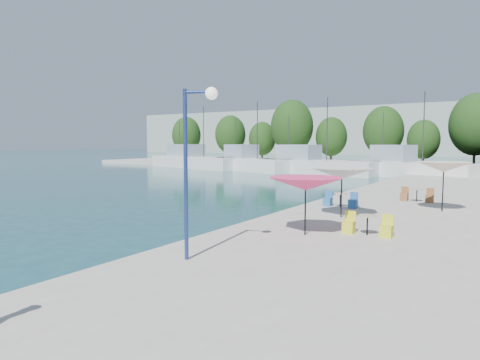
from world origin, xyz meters
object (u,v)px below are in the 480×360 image
Objects in this scene: trawler_03 at (312,165)px; umbrella_pink at (306,184)px; trawler_02 at (249,163)px; street_lamp at (196,142)px; trawler_04 at (407,168)px; umbrella_cream at (444,167)px; umbrella_white at (342,173)px; trawler_01 at (195,161)px.

umbrella_pink is (15.52, -37.88, 1.46)m from trawler_03.
trawler_02 reaches higher than umbrella_pink.
trawler_03 is at bearing 89.25° from street_lamp.
trawler_04 reaches higher than umbrella_cream.
umbrella_white is at bearing -62.73° from trawler_04.
trawler_01 is 57.64m from street_lamp.
street_lamp is (35.68, -45.17, 3.02)m from trawler_01.
trawler_01 is 6.66× the size of umbrella_white.
trawler_04 is 3.08× the size of street_lamp.
umbrella_pink is (3.67, -37.88, 1.46)m from trawler_04.
trawler_04 reaches higher than umbrella_pink.
street_lamp is at bearing -65.63° from trawler_04.
trawler_03 is 45.21m from street_lamp.
trawler_03 and trawler_04 have the same top height.
umbrella_cream is 0.51× the size of street_lamp.
trawler_03 reaches higher than umbrella_pink.
trawler_04 is 33.72m from umbrella_white.
trawler_01 reaches higher than street_lamp.
umbrella_pink is at bearing 56.12° from street_lamp.
street_lamp reaches higher than umbrella_white.
trawler_01 is at bearing 109.17° from street_lamp.
trawler_01 is 7.64× the size of umbrella_cream.
street_lamp reaches higher than umbrella_pink.
umbrella_pink is at bearing -112.79° from umbrella_cream.
umbrella_white is at bearing -55.24° from trawler_03.
trawler_01 reaches higher than umbrella_white.
umbrella_pink is at bearing -34.19° from trawler_02.
street_lamp is (2.37, -42.81, 3.02)m from trawler_04.
trawler_04 is 5.24× the size of umbrella_white.
trawler_03 is 34.97m from umbrella_cream.
umbrella_white is 5.71m from umbrella_cream.
umbrella_pink is at bearing -88.58° from umbrella_white.
umbrella_white is (3.56, -33.50, 1.58)m from trawler_04.
umbrella_white is 1.15× the size of umbrella_cream.
trawler_02 is 46.33m from umbrella_pink.
trawler_03 reaches higher than umbrella_white.
trawler_02 is (11.33, -1.68, 0.00)m from trawler_01.
umbrella_cream is at bearing -54.73° from trawler_04.
umbrella_cream is at bearing 67.21° from umbrella_pink.
trawler_02 is 41.88m from umbrella_cream.
trawler_04 is 6.02× the size of umbrella_cream.
umbrella_white is at bearing -29.08° from trawler_01.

